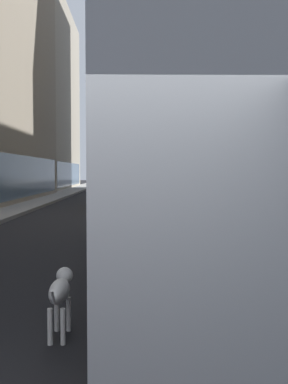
% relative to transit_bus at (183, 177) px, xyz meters
% --- Properties ---
extents(ground_plane, '(120.00, 120.00, 0.00)m').
position_rel_transit_bus_xyz_m(ground_plane, '(-1.20, 28.83, -1.78)').
color(ground_plane, black).
extents(sidewalk_left, '(2.40, 110.00, 0.15)m').
position_rel_transit_bus_xyz_m(sidewalk_left, '(-6.90, 28.83, -1.70)').
color(sidewalk_left, gray).
rests_on(sidewalk_left, ground).
extents(sidewalk_right, '(2.40, 110.00, 0.15)m').
position_rel_transit_bus_xyz_m(sidewalk_right, '(4.50, 28.83, -1.70)').
color(sidewalk_right, gray).
rests_on(sidewalk_right, ground).
extents(building_left_far, '(10.79, 17.90, 19.09)m').
position_rel_transit_bus_xyz_m(building_left_far, '(-13.10, 38.67, 7.76)').
color(building_left_far, '#B2A893').
rests_on(building_left_far, ground).
extents(building_right_far, '(8.91, 17.09, 32.89)m').
position_rel_transit_bus_xyz_m(building_right_far, '(10.70, 36.49, 14.66)').
color(building_right_far, '#4C515B').
rests_on(building_right_far, ground).
extents(transit_bus, '(2.78, 11.53, 3.05)m').
position_rel_transit_bus_xyz_m(transit_bus, '(0.00, 0.00, 0.00)').
color(transit_bus, '#999EA3').
rests_on(transit_bus, ground).
extents(car_white_van, '(1.80, 4.66, 1.62)m').
position_rel_transit_bus_xyz_m(car_white_van, '(0.00, 14.59, -0.95)').
color(car_white_van, silver).
rests_on(car_white_van, ground).
extents(car_grey_wagon, '(1.85, 4.12, 1.62)m').
position_rel_transit_bus_xyz_m(car_grey_wagon, '(1.60, 37.16, -0.96)').
color(car_grey_wagon, slate).
rests_on(car_grey_wagon, ground).
extents(car_yellow_taxi, '(1.73, 4.23, 1.62)m').
position_rel_transit_bus_xyz_m(car_yellow_taxi, '(-2.40, 15.82, -0.96)').
color(car_yellow_taxi, yellow).
rests_on(car_yellow_taxi, ground).
extents(dalmatian_dog, '(0.22, 0.96, 0.72)m').
position_rel_transit_bus_xyz_m(dalmatian_dog, '(-1.81, -3.60, -1.26)').
color(dalmatian_dog, white).
rests_on(dalmatian_dog, ground).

